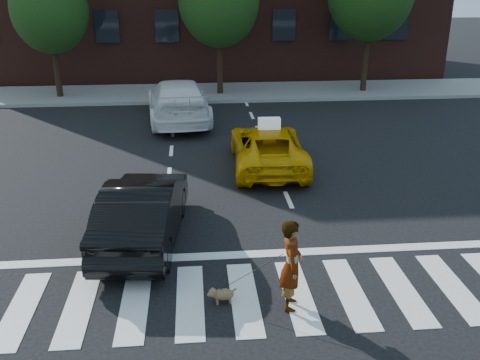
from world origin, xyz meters
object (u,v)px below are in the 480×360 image
object	(u,v)px
dog	(221,294)
taxi	(268,147)
white_suv	(178,101)
black_sedan	(143,210)
woman	(292,265)

from	to	relation	value
dog	taxi	bearing A→B (deg)	69.23
white_suv	taxi	bearing A→B (deg)	111.80
taxi	white_suv	distance (m)	6.29
black_sedan	dog	bearing A→B (deg)	126.53
taxi	black_sedan	bearing A→B (deg)	54.82
woman	dog	bearing A→B (deg)	89.75
black_sedan	woman	bearing A→B (deg)	140.28
taxi	white_suv	world-z (taller)	white_suv
taxi	black_sedan	distance (m)	5.64
white_suv	woman	size ratio (longest dim) A/B	3.35
black_sedan	white_suv	bearing A→B (deg)	-87.78
taxi	woman	size ratio (longest dim) A/B	2.69
taxi	dog	size ratio (longest dim) A/B	8.34
black_sedan	taxi	bearing A→B (deg)	-121.47
white_suv	woman	xyz separation A→B (m)	(2.19, -12.96, 0.02)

